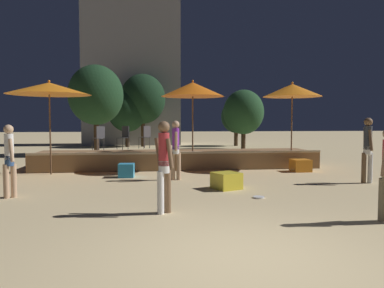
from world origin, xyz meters
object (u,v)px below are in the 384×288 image
bistro_chair_1 (99,136)px  background_tree_0 (143,99)px  patio_umbrella_2 (292,90)px  cube_seat_2 (301,165)px  frisbee_disc (259,197)px  cube_seat_1 (226,181)px  person_4 (368,147)px  patio_umbrella_1 (49,89)px  patio_umbrella_0 (193,89)px  person_0 (9,158)px  background_tree_4 (236,117)px  background_tree_3 (127,111)px  cube_seat_0 (126,170)px  bistro_chair_2 (124,135)px  background_tree_1 (244,112)px  background_tree_2 (96,95)px  bistro_chair_0 (146,135)px  person_3 (176,147)px  person_1 (164,163)px

bistro_chair_1 → background_tree_0: (1.58, 12.29, 2.10)m
patio_umbrella_2 → cube_seat_2: patio_umbrella_2 is taller
bistro_chair_1 → frisbee_disc: 7.43m
cube_seat_2 → cube_seat_1: bearing=-138.0°
person_4 → patio_umbrella_1: bearing=-9.4°
patio_umbrella_0 → person_0: 6.85m
frisbee_disc → patio_umbrella_2: bearing=60.6°
background_tree_0 → background_tree_4: size_ratio=1.54×
background_tree_0 → background_tree_3: (-1.08, -0.27, -0.83)m
background_tree_0 → background_tree_4: (6.68, -0.12, -1.22)m
patio_umbrella_2 → background_tree_4: 13.17m
patio_umbrella_1 → cube_seat_0: size_ratio=6.16×
cube_seat_0 → bistro_chair_2: (-0.20, 2.75, 1.02)m
background_tree_1 → background_tree_2: (-8.80, -2.70, 0.81)m
cube_seat_1 → bistro_chair_0: bearing=110.9°
cube_seat_0 → bistro_chair_0: bistro_chair_0 is taller
cube_seat_1 → background_tree_1: 14.39m
patio_umbrella_0 → patio_umbrella_1: patio_umbrella_0 is taller
patio_umbrella_0 → background_tree_2: background_tree_2 is taller
bistro_chair_1 → cube_seat_1: bearing=86.4°
patio_umbrella_0 → bistro_chair_2: 3.29m
patio_umbrella_0 → cube_seat_1: patio_umbrella_0 is taller
person_3 → background_tree_4: size_ratio=0.54×
patio_umbrella_0 → cube_seat_1: 4.78m
patio_umbrella_2 → cube_seat_1: patio_umbrella_2 is taller
person_4 → bistro_chair_0: size_ratio=2.09×
cube_seat_1 → bistro_chair_0: size_ratio=0.91×
patio_umbrella_0 → background_tree_1: bearing=65.0°
patio_umbrella_1 → background_tree_3: size_ratio=0.79×
bistro_chair_2 → background_tree_4: 13.85m
person_3 → background_tree_2: (-3.47, 9.23, 2.18)m
bistro_chair_1 → person_1: bearing=63.4°
cube_seat_1 → person_3: (-1.20, 1.68, 0.77)m
patio_umbrella_1 → background_tree_0: 13.96m
cube_seat_0 → cube_seat_2: bearing=5.5°
background_tree_3 → patio_umbrella_1: bearing=-98.3°
bistro_chair_2 → frisbee_disc: bistro_chair_2 is taller
cube_seat_1 → bistro_chair_2: 6.04m
frisbee_disc → cube_seat_1: bearing=111.3°
patio_umbrella_0 → patio_umbrella_2: size_ratio=1.01×
patio_umbrella_2 → background_tree_0: bearing=112.7°
person_1 → bistro_chair_0: bearing=56.3°
patio_umbrella_0 → background_tree_3: size_ratio=0.82×
cube_seat_1 → person_1: (-1.77, -2.41, 0.76)m
background_tree_4 → bistro_chair_1: bearing=-124.2°
frisbee_disc → person_3: bearing=119.9°
bistro_chair_0 → bistro_chair_1: bearing=-19.0°
person_1 → background_tree_0: (-0.45, 19.41, 2.35)m
patio_umbrella_1 → person_3: patio_umbrella_1 is taller
background_tree_3 → background_tree_4: background_tree_3 is taller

